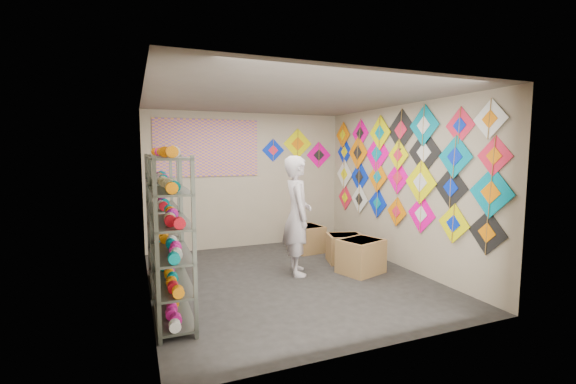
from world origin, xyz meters
name	(u,v)px	position (x,y,z in m)	size (l,w,h in m)	color
ground	(289,279)	(0.00, 0.00, 0.00)	(4.50, 4.50, 0.00)	black
room_walls	(289,171)	(0.00, 0.00, 1.64)	(4.50, 4.50, 4.50)	tan
shelf_rack_front	(171,240)	(-1.78, -0.85, 0.95)	(0.40, 1.10, 1.90)	#4C5147
shelf_rack_back	(163,220)	(-1.78, 0.45, 0.95)	(0.40, 1.10, 1.90)	#4C5147
string_spools	(166,222)	(-1.78, -0.20, 1.05)	(0.12, 2.36, 0.12)	#F31A9E
kite_wall_display	(398,167)	(1.98, 0.01, 1.67)	(0.06, 4.27, 2.03)	black
back_wall_kites	(299,149)	(1.14, 2.24, 1.98)	(1.58, 0.02, 0.85)	#0528CE
poster	(207,148)	(-0.80, 2.23, 2.00)	(2.00, 0.01, 1.10)	#804BA3
shopkeeper	(297,215)	(0.22, 0.21, 0.93)	(0.59, 0.77, 1.87)	beige
carton_a	(361,256)	(1.18, -0.14, 0.27)	(0.65, 0.54, 0.54)	olive
carton_b	(345,248)	(1.25, 0.48, 0.24)	(0.59, 0.49, 0.49)	olive
carton_c	(307,239)	(0.93, 1.37, 0.25)	(0.52, 0.58, 0.50)	olive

